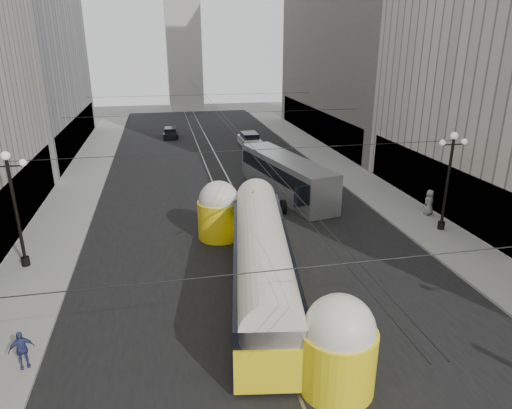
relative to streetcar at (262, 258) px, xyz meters
name	(u,v)px	position (x,y,z in m)	size (l,w,h in m)	color
road	(220,180)	(0.50, 19.55, -1.82)	(20.00, 85.00, 0.02)	black
sidewalk_left	(85,176)	(-11.50, 23.05, -1.75)	(4.00, 72.00, 0.15)	gray
sidewalk_right	(333,163)	(12.50, 23.05, -1.75)	(4.00, 72.00, 0.15)	gray
rail_left	(212,180)	(-0.25, 19.55, -1.82)	(0.12, 85.00, 0.04)	gray
rail_right	(228,179)	(1.25, 19.55, -1.82)	(0.12, 85.00, 0.04)	gray
building_left_far	(1,14)	(-19.49, 35.05, 12.49)	(12.60, 28.60, 28.60)	#999999
distant_tower	(182,21)	(0.50, 67.05, 13.15)	(6.00, 6.00, 31.36)	#B2AFA8
lamppost_left_mid	(15,204)	(-12.10, 5.05, 1.92)	(1.86, 0.44, 6.37)	black
lamppost_right_mid	(448,176)	(13.10, 5.05, 1.92)	(1.86, 0.44, 6.37)	black
catenary	(221,115)	(0.62, 18.54, 4.06)	(25.00, 72.00, 0.23)	black
streetcar	(262,258)	(0.00, 0.00, 0.00)	(5.03, 16.80, 3.73)	yellow
city_bus	(286,175)	(5.13, 14.35, -0.14)	(5.02, 12.48, 3.08)	#9C9EA1
sedan_white_far	(250,140)	(5.75, 32.78, -1.11)	(2.12, 4.97, 1.56)	white
sedan_dark_far	(171,133)	(-3.21, 39.68, -1.25)	(1.96, 4.12, 1.26)	black
pedestrian_sidewalk_right	(429,202)	(13.72, 7.61, -0.76)	(0.89, 0.55, 1.82)	gray
pedestrian_sidewalk_left	(21,350)	(-10.00, -3.81, -0.90)	(0.90, 0.51, 1.54)	navy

